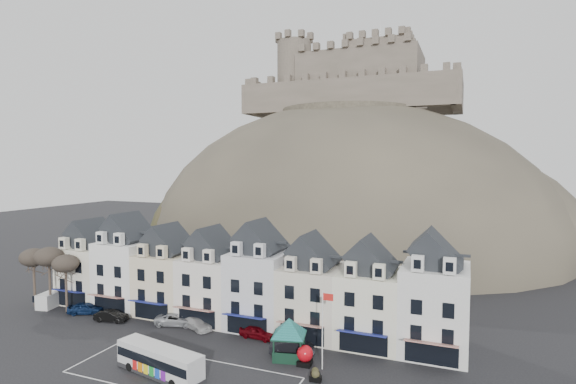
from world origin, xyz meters
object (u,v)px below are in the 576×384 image
object	(u,v)px
car_white	(197,323)
car_silver	(177,319)
red_buoy	(305,355)
car_charcoal	(292,347)
flagpole	(323,325)
bus	(160,360)
bus_shelter	(289,327)
white_van	(52,299)
car_maroon	(258,332)
car_navy	(86,308)
car_black	(111,316)

from	to	relation	value
car_white	car_silver	bearing A→B (deg)	110.47
red_buoy	car_charcoal	size ratio (longest dim) A/B	0.42
flagpole	car_charcoal	size ratio (longest dim) A/B	1.64
car_silver	car_charcoal	world-z (taller)	car_charcoal
flagpole	car_silver	size ratio (longest dim) A/B	1.49
bus	car_white	distance (m)	11.94
bus_shelter	car_silver	world-z (taller)	bus_shelter
white_van	car_white	distance (m)	23.75
red_buoy	car_maroon	distance (m)	8.57
car_navy	car_charcoal	distance (m)	30.03
flagpole	bus	bearing A→B (deg)	-153.56
red_buoy	white_van	xyz separation A→B (m)	(-39.19, 4.11, -0.00)
car_white	car_charcoal	world-z (taller)	car_charcoal
bus	car_maroon	distance (m)	12.51
car_navy	car_maroon	size ratio (longest dim) A/B	1.05
flagpole	car_charcoal	bearing A→B (deg)	152.75
car_white	car_maroon	world-z (taller)	car_maroon
red_buoy	car_maroon	xyz separation A→B (m)	(-7.34, 4.43, -0.28)
car_silver	white_van	bearing A→B (deg)	75.13
car_charcoal	white_van	bearing A→B (deg)	66.08
red_buoy	car_navy	distance (m)	32.30
bus_shelter	red_buoy	size ratio (longest dim) A/B	3.24
bus	flagpole	distance (m)	15.90
bus	car_charcoal	xyz separation A→B (m)	(9.91, 9.07, -0.74)
car_navy	car_maroon	xyz separation A→B (m)	(24.80, 1.15, -0.04)
red_buoy	white_van	bearing A→B (deg)	174.01
car_silver	car_white	bearing A→B (deg)	-108.61
car_navy	car_white	world-z (taller)	car_navy
bus	car_maroon	xyz separation A→B (m)	(4.71, 11.57, -0.78)
bus_shelter	car_silver	distance (m)	17.01
bus	flagpole	world-z (taller)	flagpole
bus	bus_shelter	size ratio (longest dim) A/B	1.54
car_charcoal	car_black	bearing A→B (deg)	68.41
car_black	white_van	bearing A→B (deg)	72.01
car_black	car_maroon	size ratio (longest dim) A/B	0.98
bus_shelter	white_van	size ratio (longest dim) A/B	1.36
car_charcoal	flagpole	bearing A→B (deg)	-137.80
bus_shelter	car_maroon	bearing A→B (deg)	132.94
bus_shelter	car_white	world-z (taller)	bus_shelter
bus	red_buoy	bearing A→B (deg)	42.26
white_van	car_maroon	world-z (taller)	white_van
bus_shelter	car_charcoal	xyz separation A→B (m)	(-0.11, 1.09, -2.50)
car_black	car_charcoal	distance (m)	24.80
red_buoy	car_navy	size ratio (longest dim) A/B	0.44
red_buoy	car_silver	distance (m)	18.98
bus_shelter	car_maroon	distance (m)	6.90
white_van	car_navy	xyz separation A→B (m)	(7.05, -0.84, -0.24)
car_white	car_black	bearing A→B (deg)	122.71
car_silver	car_charcoal	distance (m)	16.50
bus_shelter	car_charcoal	distance (m)	2.73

